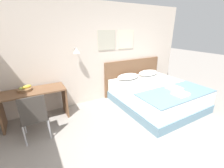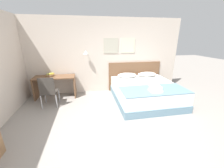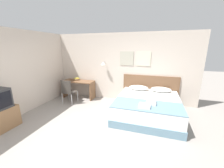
{
  "view_description": "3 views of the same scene",
  "coord_description": "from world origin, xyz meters",
  "px_view_note": "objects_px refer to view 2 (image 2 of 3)",
  "views": [
    {
      "loc": [
        -1.6,
        -1.06,
        2.01
      ],
      "look_at": [
        0.05,
        1.86,
        0.75
      ],
      "focal_mm": 24.0,
      "sensor_mm": 36.0,
      "label": 1
    },
    {
      "loc": [
        -0.52,
        -2.31,
        1.99
      ],
      "look_at": [
        0.13,
        1.27,
        0.74
      ],
      "focal_mm": 22.0,
      "sensor_mm": 36.0,
      "label": 2
    },
    {
      "loc": [
        1.42,
        -2.56,
        2.1
      ],
      "look_at": [
        0.15,
        1.45,
        0.98
      ],
      "focal_mm": 22.0,
      "sensor_mm": 36.0,
      "label": 3
    }
  ],
  "objects_px": {
    "pillow_right": "(147,74)",
    "fruit_bowl": "(50,75)",
    "pillow_left": "(127,75)",
    "desk_chair": "(48,90)",
    "bed": "(145,92)",
    "desk": "(55,83)",
    "folded_towel_near_foot": "(155,87)",
    "folded_towel_mid_bed": "(155,91)",
    "throw_blanket": "(154,90)",
    "headboard": "(134,76)"
  },
  "relations": [
    {
      "from": "throw_blanket",
      "to": "folded_towel_near_foot",
      "type": "xyz_separation_m",
      "value": [
        0.1,
        0.15,
        0.04
      ]
    },
    {
      "from": "pillow_right",
      "to": "folded_towel_near_foot",
      "type": "height_order",
      "value": "pillow_right"
    },
    {
      "from": "folded_towel_near_foot",
      "to": "pillow_right",
      "type": "bearing_deg",
      "value": 77.04
    },
    {
      "from": "bed",
      "to": "folded_towel_mid_bed",
      "type": "xyz_separation_m",
      "value": [
        -0.05,
        -0.75,
        0.35
      ]
    },
    {
      "from": "pillow_left",
      "to": "throw_blanket",
      "type": "xyz_separation_m",
      "value": [
        0.39,
        -1.39,
        -0.07
      ]
    },
    {
      "from": "headboard",
      "to": "folded_towel_near_foot",
      "type": "bearing_deg",
      "value": -86.12
    },
    {
      "from": "headboard",
      "to": "desk_chair",
      "type": "distance_m",
      "value": 3.12
    },
    {
      "from": "folded_towel_near_foot",
      "to": "folded_towel_mid_bed",
      "type": "distance_m",
      "value": 0.33
    },
    {
      "from": "pillow_right",
      "to": "desk",
      "type": "xyz_separation_m",
      "value": [
        -3.3,
        -0.0,
        -0.13
      ]
    },
    {
      "from": "folded_towel_near_foot",
      "to": "fruit_bowl",
      "type": "height_order",
      "value": "fruit_bowl"
    },
    {
      "from": "throw_blanket",
      "to": "pillow_left",
      "type": "bearing_deg",
      "value": 105.67
    },
    {
      "from": "throw_blanket",
      "to": "bed",
      "type": "bearing_deg",
      "value": 90.0
    },
    {
      "from": "folded_towel_mid_bed",
      "to": "desk",
      "type": "bearing_deg",
      "value": 151.79
    },
    {
      "from": "throw_blanket",
      "to": "folded_towel_mid_bed",
      "type": "distance_m",
      "value": 0.16
    },
    {
      "from": "desk",
      "to": "headboard",
      "type": "bearing_deg",
      "value": 5.67
    },
    {
      "from": "folded_towel_near_foot",
      "to": "bed",
      "type": "bearing_deg",
      "value": 102.73
    },
    {
      "from": "folded_towel_mid_bed",
      "to": "folded_towel_near_foot",
      "type": "bearing_deg",
      "value": 62.34
    },
    {
      "from": "pillow_right",
      "to": "desk",
      "type": "height_order",
      "value": "same"
    },
    {
      "from": "bed",
      "to": "throw_blanket",
      "type": "relative_size",
      "value": 1.12
    },
    {
      "from": "desk",
      "to": "desk_chair",
      "type": "distance_m",
      "value": 0.7
    },
    {
      "from": "folded_towel_near_foot",
      "to": "desk",
      "type": "bearing_deg",
      "value": 157.59
    },
    {
      "from": "folded_towel_near_foot",
      "to": "folded_towel_mid_bed",
      "type": "relative_size",
      "value": 1.18
    },
    {
      "from": "desk",
      "to": "fruit_bowl",
      "type": "height_order",
      "value": "fruit_bowl"
    },
    {
      "from": "bed",
      "to": "folded_towel_mid_bed",
      "type": "bearing_deg",
      "value": -93.75
    },
    {
      "from": "throw_blanket",
      "to": "fruit_bowl",
      "type": "distance_m",
      "value": 3.39
    },
    {
      "from": "pillow_left",
      "to": "desk_chair",
      "type": "distance_m",
      "value": 2.67
    },
    {
      "from": "desk_chair",
      "to": "headboard",
      "type": "bearing_deg",
      "value": 18.49
    },
    {
      "from": "bed",
      "to": "folded_towel_mid_bed",
      "type": "distance_m",
      "value": 0.83
    },
    {
      "from": "bed",
      "to": "desk_chair",
      "type": "relative_size",
      "value": 2.24
    },
    {
      "from": "throw_blanket",
      "to": "headboard",
      "type": "bearing_deg",
      "value": 90.0
    },
    {
      "from": "pillow_left",
      "to": "desk_chair",
      "type": "bearing_deg",
      "value": -164.68
    },
    {
      "from": "pillow_left",
      "to": "fruit_bowl",
      "type": "distance_m",
      "value": 2.67
    },
    {
      "from": "pillow_right",
      "to": "folded_towel_mid_bed",
      "type": "xyz_separation_m",
      "value": [
        -0.44,
        -1.54,
        -0.03
      ]
    },
    {
      "from": "folded_towel_mid_bed",
      "to": "pillow_left",
      "type": "bearing_deg",
      "value": 102.51
    },
    {
      "from": "pillow_right",
      "to": "bed",
      "type": "bearing_deg",
      "value": -116.41
    },
    {
      "from": "desk",
      "to": "folded_towel_mid_bed",
      "type": "bearing_deg",
      "value": -28.21
    },
    {
      "from": "headboard",
      "to": "fruit_bowl",
      "type": "bearing_deg",
      "value": -175.68
    },
    {
      "from": "desk_chair",
      "to": "bed",
      "type": "bearing_deg",
      "value": -1.59
    },
    {
      "from": "bed",
      "to": "desk",
      "type": "relative_size",
      "value": 1.58
    },
    {
      "from": "fruit_bowl",
      "to": "pillow_right",
      "type": "bearing_deg",
      "value": -0.92
    },
    {
      "from": "desk",
      "to": "desk_chair",
      "type": "relative_size",
      "value": 1.42
    },
    {
      "from": "headboard",
      "to": "pillow_right",
      "type": "height_order",
      "value": "headboard"
    },
    {
      "from": "desk",
      "to": "desk_chair",
      "type": "bearing_deg",
      "value": -94.16
    },
    {
      "from": "bed",
      "to": "folded_towel_near_foot",
      "type": "bearing_deg",
      "value": -77.27
    },
    {
      "from": "pillow_right",
      "to": "headboard",
      "type": "bearing_deg",
      "value": 143.75
    },
    {
      "from": "headboard",
      "to": "fruit_bowl",
      "type": "distance_m",
      "value": 3.07
    },
    {
      "from": "bed",
      "to": "pillow_right",
      "type": "height_order",
      "value": "pillow_right"
    },
    {
      "from": "bed",
      "to": "pillow_left",
      "type": "xyz_separation_m",
      "value": [
        -0.39,
        0.79,
        0.38
      ]
    },
    {
      "from": "pillow_right",
      "to": "fruit_bowl",
      "type": "relative_size",
      "value": 2.31
    },
    {
      "from": "desk_chair",
      "to": "throw_blanket",
      "type": "bearing_deg",
      "value": -13.07
    }
  ]
}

